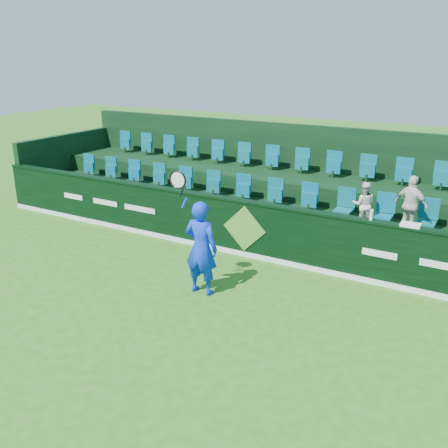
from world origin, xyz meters
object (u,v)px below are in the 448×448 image
Objects in this scene: spectator_left at (364,205)px; tennis_player at (201,247)px; spectator_middle at (411,205)px; towel at (411,225)px; drinks_bottle at (371,215)px.

tennis_player is at bearing 37.66° from spectator_left.
towel is at bearing 119.15° from spectator_middle.
tennis_player is 6.70× the size of towel.
spectator_middle is 1.25m from drinks_bottle.
tennis_player is 3.52m from drinks_bottle.
tennis_player is 4.68m from spectator_middle.
tennis_player is 1.95× the size of spectator_middle.
drinks_bottle is at bearing 38.85° from tennis_player.
spectator_left is 1.02m from spectator_middle.
spectator_left is 1.21m from drinks_bottle.
spectator_middle is at bearing 100.46° from towel.
tennis_player reaches higher than spectator_middle.
spectator_middle is at bearing 45.24° from tennis_player.
drinks_bottle is at bearing 180.00° from towel.
spectator_middle is 5.75× the size of drinks_bottle.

